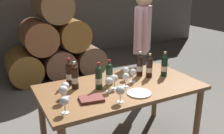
# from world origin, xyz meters

# --- Properties ---
(cellar_back_wall) EXTENTS (10.00, 0.24, 2.80)m
(cellar_back_wall) POSITION_xyz_m (0.00, 4.20, 1.40)
(cellar_back_wall) COLOR slate
(cellar_back_wall) RESTS_ON ground_plane
(barrel_stack) EXTENTS (1.86, 0.90, 1.69)m
(barrel_stack) POSITION_xyz_m (0.00, 2.60, 0.66)
(barrel_stack) COLOR olive
(barrel_stack) RESTS_ON ground_plane
(dining_table) EXTENTS (1.70, 0.90, 0.76)m
(dining_table) POSITION_xyz_m (0.00, 0.00, 0.67)
(dining_table) COLOR brown
(dining_table) RESTS_ON ground_plane
(wine_bottle_0) EXTENTS (0.07, 0.07, 0.30)m
(wine_bottle_0) POSITION_xyz_m (-0.47, 0.28, 0.89)
(wine_bottle_0) COLOR black
(wine_bottle_0) RESTS_ON dining_table
(wine_bottle_1) EXTENTS (0.07, 0.07, 0.29)m
(wine_bottle_1) POSITION_xyz_m (0.59, 0.02, 0.89)
(wine_bottle_1) COLOR black
(wine_bottle_1) RESTS_ON dining_table
(wine_bottle_2) EXTENTS (0.07, 0.07, 0.28)m
(wine_bottle_2) POSITION_xyz_m (0.42, 0.07, 0.88)
(wine_bottle_2) COLOR black
(wine_bottle_2) RESTS_ON dining_table
(wine_bottle_3) EXTENTS (0.07, 0.07, 0.29)m
(wine_bottle_3) POSITION_xyz_m (0.34, 0.16, 0.89)
(wine_bottle_3) COLOR black
(wine_bottle_3) RESTS_ON dining_table
(wine_bottle_4) EXTENTS (0.07, 0.07, 0.28)m
(wine_bottle_4) POSITION_xyz_m (-0.24, 0.04, 0.88)
(wine_bottle_4) COLOR #19381E
(wine_bottle_4) RESTS_ON dining_table
(wine_bottle_5) EXTENTS (0.07, 0.07, 0.29)m
(wine_bottle_5) POSITION_xyz_m (-0.45, 0.16, 0.89)
(wine_bottle_5) COLOR black
(wine_bottle_5) RESTS_ON dining_table
(wine_bottle_6) EXTENTS (0.07, 0.07, 0.28)m
(wine_bottle_6) POSITION_xyz_m (-0.09, 0.09, 0.88)
(wine_bottle_6) COLOR #19381E
(wine_bottle_6) RESTS_ON dining_table
(wine_glass_0) EXTENTS (0.09, 0.09, 0.16)m
(wine_glass_0) POSITION_xyz_m (-0.65, -0.08, 0.87)
(wine_glass_0) COLOR white
(wine_glass_0) RESTS_ON dining_table
(wine_glass_1) EXTENTS (0.08, 0.08, 0.15)m
(wine_glass_1) POSITION_xyz_m (0.67, 0.09, 0.87)
(wine_glass_1) COLOR white
(wine_glass_1) RESTS_ON dining_table
(wine_glass_2) EXTENTS (0.08, 0.08, 0.15)m
(wine_glass_2) POSITION_xyz_m (-0.60, 0.01, 0.87)
(wine_glass_2) COLOR white
(wine_glass_2) RESTS_ON dining_table
(wine_glass_3) EXTENTS (0.08, 0.08, 0.15)m
(wine_glass_3) POSITION_xyz_m (-0.18, -0.07, 0.87)
(wine_glass_3) COLOR white
(wine_glass_3) RESTS_ON dining_table
(wine_glass_4) EXTENTS (0.08, 0.08, 0.15)m
(wine_glass_4) POSITION_xyz_m (-0.70, -0.29, 0.87)
(wine_glass_4) COLOR white
(wine_glass_4) RESTS_ON dining_table
(wine_glass_5) EXTENTS (0.08, 0.08, 0.15)m
(wine_glass_5) POSITION_xyz_m (0.17, 0.04, 0.87)
(wine_glass_5) COLOR white
(wine_glass_5) RESTS_ON dining_table
(wine_glass_6) EXTENTS (0.08, 0.08, 0.15)m
(wine_glass_6) POSITION_xyz_m (0.04, -0.04, 0.87)
(wine_glass_6) COLOR white
(wine_glass_6) RESTS_ON dining_table
(wine_glass_7) EXTENTS (0.08, 0.08, 0.15)m
(wine_glass_7) POSITION_xyz_m (-0.09, -0.03, 0.87)
(wine_glass_7) COLOR white
(wine_glass_7) RESTS_ON dining_table
(wine_glass_8) EXTENTS (0.09, 0.09, 0.16)m
(wine_glass_8) POSITION_xyz_m (-0.19, -0.33, 0.87)
(wine_glass_8) COLOR white
(wine_glass_8) RESTS_ON dining_table
(wine_glass_9) EXTENTS (0.07, 0.07, 0.14)m
(wine_glass_9) POSITION_xyz_m (0.14, 0.13, 0.86)
(wine_glass_9) COLOR white
(wine_glass_9) RESTS_ON dining_table
(tasting_notebook) EXTENTS (0.24, 0.19, 0.03)m
(tasting_notebook) POSITION_xyz_m (-0.41, -0.17, 0.77)
(tasting_notebook) COLOR brown
(tasting_notebook) RESTS_ON dining_table
(serving_plate) EXTENTS (0.24, 0.24, 0.01)m
(serving_plate) POSITION_xyz_m (0.06, -0.26, 0.77)
(serving_plate) COLOR white
(serving_plate) RESTS_ON dining_table
(sommelier_presenting) EXTENTS (0.38, 0.37, 1.72)m
(sommelier_presenting) POSITION_xyz_m (0.78, 0.75, 1.04)
(sommelier_presenting) COLOR #383842
(sommelier_presenting) RESTS_ON ground_plane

